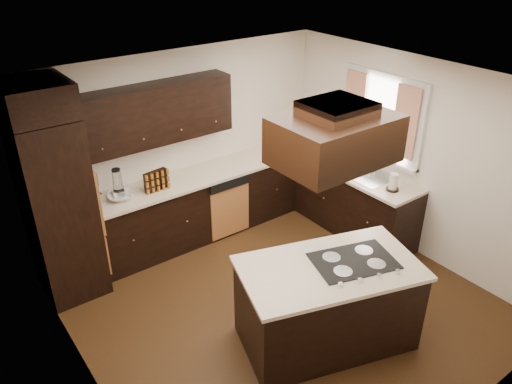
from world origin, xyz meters
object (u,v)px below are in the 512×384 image
at_px(island, 327,305).
at_px(range_hood, 335,140).
at_px(oven_column, 59,209).
at_px(spice_rack, 156,181).

xyz_separation_m(island, range_hood, (0.08, 0.15, 1.72)).
height_order(oven_column, island, oven_column).
bearing_deg(island, range_hood, 79.81).
relative_size(oven_column, spice_rack, 6.92).
bearing_deg(oven_column, island, -53.19).
relative_size(oven_column, island, 1.27).
xyz_separation_m(oven_column, island, (1.80, -2.40, -0.62)).
distance_m(island, spice_rack, 2.57).
height_order(island, range_hood, range_hood).
xyz_separation_m(oven_column, range_hood, (1.88, -2.25, 1.10)).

